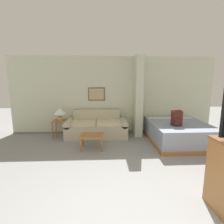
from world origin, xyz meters
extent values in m
cube|color=beige|center=(0.00, 4.32, 1.30)|extent=(6.87, 0.12, 2.60)
cube|color=slate|center=(0.00, 4.24, 0.03)|extent=(6.87, 0.02, 0.06)
cube|color=brown|center=(-0.56, 4.24, 1.36)|extent=(0.56, 0.02, 0.44)
cube|color=tan|center=(-0.56, 4.22, 1.36)|extent=(0.49, 0.01, 0.37)
cube|color=beige|center=(0.80, 3.98, 1.30)|extent=(0.24, 0.56, 2.60)
cube|color=#B7AD8E|center=(-0.56, 3.80, 0.22)|extent=(1.54, 0.84, 0.44)
cube|color=#B7AD8E|center=(-0.56, 4.12, 0.65)|extent=(1.54, 0.20, 0.41)
cube|color=#B7AD8E|center=(-1.44, 3.80, 0.22)|extent=(0.20, 0.84, 0.44)
cylinder|color=#B7AD8E|center=(-1.44, 3.80, 0.48)|extent=(0.22, 0.84, 0.22)
cube|color=#B7AD8E|center=(0.31, 3.80, 0.22)|extent=(0.20, 0.84, 0.44)
cylinder|color=#B7AD8E|center=(0.31, 3.80, 0.48)|extent=(0.22, 0.84, 0.22)
cube|color=beige|center=(-0.95, 3.75, 0.49)|extent=(0.75, 0.60, 0.10)
cube|color=beige|center=(-0.18, 3.75, 0.49)|extent=(0.75, 0.60, 0.10)
cube|color=#996033|center=(-0.65, 2.79, 0.37)|extent=(0.61, 0.49, 0.04)
cylinder|color=#996033|center=(-0.92, 2.58, 0.18)|extent=(0.04, 0.04, 0.36)
cylinder|color=#996033|center=(-0.38, 2.58, 0.18)|extent=(0.04, 0.04, 0.36)
cylinder|color=#996033|center=(-0.92, 3.00, 0.18)|extent=(0.04, 0.04, 0.36)
cylinder|color=#996033|center=(-0.38, 3.00, 0.18)|extent=(0.04, 0.04, 0.36)
cube|color=#996033|center=(-1.72, 3.83, 0.55)|extent=(0.46, 0.46, 0.04)
cylinder|color=#996033|center=(-1.92, 3.63, 0.26)|extent=(0.04, 0.04, 0.53)
cylinder|color=#996033|center=(-1.52, 3.63, 0.26)|extent=(0.04, 0.04, 0.53)
cylinder|color=#996033|center=(-1.92, 4.03, 0.26)|extent=(0.04, 0.04, 0.53)
cylinder|color=#996033|center=(-1.52, 4.03, 0.26)|extent=(0.04, 0.04, 0.53)
cylinder|color=tan|center=(-1.72, 3.83, 0.62)|extent=(0.15, 0.15, 0.12)
cylinder|color=tan|center=(-1.72, 3.83, 0.72)|extent=(0.02, 0.02, 0.09)
cone|color=silver|center=(-1.72, 3.83, 0.86)|extent=(0.37, 0.37, 0.19)
cube|color=#996033|center=(1.88, 3.22, 0.05)|extent=(1.64, 1.96, 0.10)
cube|color=#8993A8|center=(1.88, 3.22, 0.34)|extent=(1.60, 1.92, 0.49)
cube|color=white|center=(1.88, 3.96, 0.54)|extent=(1.48, 0.36, 0.10)
cube|color=#471E19|center=(1.67, 2.93, 0.79)|extent=(0.27, 0.17, 0.41)
cube|color=#471E19|center=(1.67, 2.82, 0.71)|extent=(0.20, 0.03, 0.18)
ellipsoid|color=#471E19|center=(1.67, 2.93, 1.00)|extent=(0.25, 0.16, 0.10)
camera|label=1|loc=(-0.33, -1.67, 1.82)|focal=28.00mm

